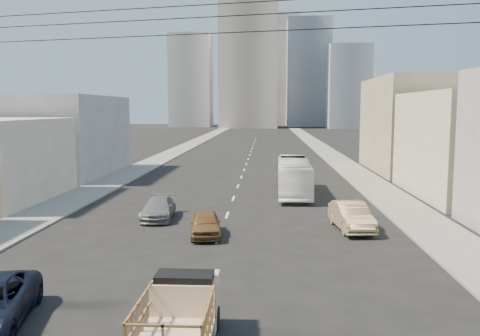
# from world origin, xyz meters

# --- Properties ---
(sidewalk_left) EXTENTS (3.50, 180.00, 0.12)m
(sidewalk_left) POSITION_xyz_m (-11.75, 70.00, 0.06)
(sidewalk_left) COLOR slate
(sidewalk_left) RESTS_ON ground
(sidewalk_right) EXTENTS (3.50, 180.00, 0.12)m
(sidewalk_right) POSITION_xyz_m (11.75, 70.00, 0.06)
(sidewalk_right) COLOR slate
(sidewalk_right) RESTS_ON ground
(lane_dashes) EXTENTS (0.15, 104.00, 0.01)m
(lane_dashes) POSITION_xyz_m (0.00, 53.00, 0.01)
(lane_dashes) COLOR silver
(lane_dashes) RESTS_ON ground
(flatbed_pickup) EXTENTS (1.95, 4.41, 1.90)m
(flatbed_pickup) POSITION_xyz_m (0.09, 1.94, 1.09)
(flatbed_pickup) COLOR #D2B28D
(flatbed_pickup) RESTS_ON ground
(city_bus) EXTENTS (2.62, 10.39, 2.88)m
(city_bus) POSITION_xyz_m (4.64, 28.09, 1.44)
(city_bus) COLOR white
(city_bus) RESTS_ON ground
(sedan_brown) EXTENTS (2.06, 4.07, 1.33)m
(sedan_brown) POSITION_xyz_m (-0.74, 14.68, 0.66)
(sedan_brown) COLOR brown
(sedan_brown) RESTS_ON ground
(sedan_tan) EXTENTS (2.12, 4.81, 1.54)m
(sedan_tan) POSITION_xyz_m (7.23, 16.47, 0.77)
(sedan_tan) COLOR #917855
(sedan_tan) RESTS_ON ground
(sedan_grey) EXTENTS (2.10, 4.56, 1.29)m
(sedan_grey) POSITION_xyz_m (-4.14, 18.73, 0.64)
(sedan_grey) COLOR slate
(sedan_grey) RESTS_ON ground
(overhead_wires) EXTENTS (23.01, 5.02, 0.72)m
(overhead_wires) POSITION_xyz_m (0.00, 1.50, 8.97)
(overhead_wires) COLOR black
(overhead_wires) RESTS_ON ground
(bldg_right_far) EXTENTS (12.00, 16.00, 10.00)m
(bldg_right_far) POSITION_xyz_m (20.00, 44.00, 5.00)
(bldg_right_far) COLOR gray
(bldg_right_far) RESTS_ON ground
(bldg_left_far) EXTENTS (12.00, 16.00, 8.00)m
(bldg_left_far) POSITION_xyz_m (-19.50, 39.00, 4.00)
(bldg_left_far) COLOR gray
(bldg_left_far) RESTS_ON ground
(high_rise_tower) EXTENTS (20.00, 20.00, 60.00)m
(high_rise_tower) POSITION_xyz_m (-4.00, 170.00, 30.00)
(high_rise_tower) COLOR gray
(high_rise_tower) RESTS_ON ground
(midrise_ne) EXTENTS (16.00, 16.00, 40.00)m
(midrise_ne) POSITION_xyz_m (18.00, 185.00, 20.00)
(midrise_ne) COLOR gray
(midrise_ne) RESTS_ON ground
(midrise_nw) EXTENTS (15.00, 15.00, 34.00)m
(midrise_nw) POSITION_xyz_m (-26.00, 180.00, 17.00)
(midrise_nw) COLOR gray
(midrise_nw) RESTS_ON ground
(midrise_back) EXTENTS (18.00, 18.00, 44.00)m
(midrise_back) POSITION_xyz_m (6.00, 200.00, 22.00)
(midrise_back) COLOR gray
(midrise_back) RESTS_ON ground
(midrise_east) EXTENTS (14.00, 14.00, 28.00)m
(midrise_east) POSITION_xyz_m (30.00, 165.00, 14.00)
(midrise_east) COLOR gray
(midrise_east) RESTS_ON ground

